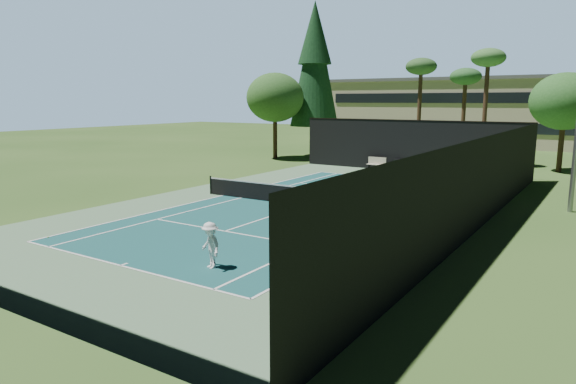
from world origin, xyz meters
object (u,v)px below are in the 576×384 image
at_px(player, 210,245).
at_px(tennis_ball_c, 361,200).
at_px(tennis_ball_b, 269,189).
at_px(park_bench, 377,163).
at_px(tennis_ball_a, 48,237).
at_px(trash_bin, 397,165).
at_px(tennis_ball_d, 264,183).
at_px(tennis_net, 303,196).

bearing_deg(player, tennis_ball_c, 115.99).
xyz_separation_m(tennis_ball_b, park_bench, (1.92, 12.29, 0.51)).
bearing_deg(park_bench, tennis_ball_a, -96.34).
distance_m(tennis_ball_a, trash_bin, 27.22).
relative_size(tennis_ball_a, trash_bin, 0.06).
bearing_deg(trash_bin, tennis_ball_c, -77.79).
bearing_deg(tennis_ball_d, tennis_ball_b, -45.70).
height_order(player, tennis_ball_a, player).
bearing_deg(tennis_ball_c, park_bench, 109.39).
xyz_separation_m(player, tennis_ball_c, (-0.76, 13.39, -0.75)).
height_order(player, park_bench, player).
distance_m(player, tennis_ball_a, 8.15).
xyz_separation_m(tennis_net, tennis_ball_d, (-6.05, 4.90, -0.53)).
bearing_deg(tennis_ball_c, tennis_ball_b, 178.59).
bearing_deg(tennis_ball_c, tennis_ball_a, -117.48).
xyz_separation_m(tennis_ball_d, trash_bin, (5.24, 10.84, 0.45)).
relative_size(tennis_net, tennis_ball_d, 211.36).
distance_m(player, tennis_ball_b, 15.29).
height_order(tennis_ball_d, trash_bin, trash_bin).
xyz_separation_m(tennis_ball_a, tennis_ball_d, (-0.67, 15.99, 0.00)).
distance_m(tennis_ball_b, tennis_ball_d, 2.44).
height_order(tennis_ball_a, tennis_ball_b, tennis_ball_b).
xyz_separation_m(tennis_ball_b, trash_bin, (3.54, 12.58, 0.45)).
height_order(tennis_ball_a, trash_bin, trash_bin).
bearing_deg(park_bench, player, -78.76).
distance_m(tennis_ball_a, tennis_ball_d, 16.00).
distance_m(tennis_net, tennis_ball_b, 5.40).
bearing_deg(tennis_ball_a, park_bench, 83.66).
xyz_separation_m(tennis_ball_a, tennis_ball_b, (1.03, 14.25, 0.00)).
xyz_separation_m(tennis_net, park_bench, (-2.43, 15.45, -0.01)).
relative_size(tennis_ball_b, trash_bin, 0.07).
relative_size(player, tennis_ball_c, 22.22).
relative_size(tennis_ball_a, tennis_ball_d, 0.99).
relative_size(player, park_bench, 1.04).
distance_m(tennis_net, tennis_ball_d, 7.81).
distance_m(tennis_ball_d, park_bench, 11.16).
xyz_separation_m(tennis_ball_a, trash_bin, (4.57, 26.83, 0.45)).
height_order(tennis_net, tennis_ball_b, tennis_net).
xyz_separation_m(player, tennis_ball_b, (-7.05, 13.54, -0.75)).
height_order(tennis_net, player, player).
bearing_deg(trash_bin, tennis_ball_d, -115.80).
bearing_deg(tennis_net, tennis_ball_a, -115.89).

